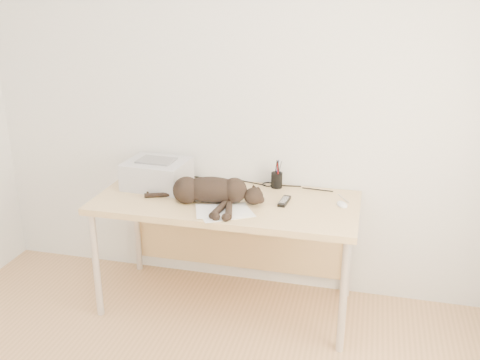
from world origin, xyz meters
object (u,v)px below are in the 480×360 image
(mug, at_px, (184,176))
(mouse, at_px, (342,203))
(printer, at_px, (157,173))
(cat, at_px, (208,191))
(pen_cup, at_px, (277,180))
(desk, at_px, (230,214))

(mug, xyz_separation_m, mouse, (1.04, -0.14, -0.03))
(printer, relative_size, cat, 0.54)
(cat, xyz_separation_m, pen_cup, (0.35, 0.36, -0.02))
(desk, height_order, cat, cat)
(pen_cup, relative_size, mouse, 1.89)
(pen_cup, distance_m, mouse, 0.48)
(cat, height_order, mug, cat)
(mug, bearing_deg, desk, -21.12)
(mug, height_order, pen_cup, pen_cup)
(printer, xyz_separation_m, cat, (0.41, -0.19, -0.01))
(printer, height_order, pen_cup, pen_cup)
(printer, distance_m, mug, 0.18)
(pen_cup, bearing_deg, mug, -174.12)
(printer, height_order, mug, printer)
(printer, relative_size, pen_cup, 2.14)
(printer, relative_size, mug, 3.79)
(cat, relative_size, mug, 7.08)
(cat, relative_size, pen_cup, 4.00)
(desk, distance_m, mouse, 0.71)
(printer, height_order, mouse, printer)
(desk, xyz_separation_m, mouse, (0.69, -0.01, 0.15))
(desk, height_order, mug, mug)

